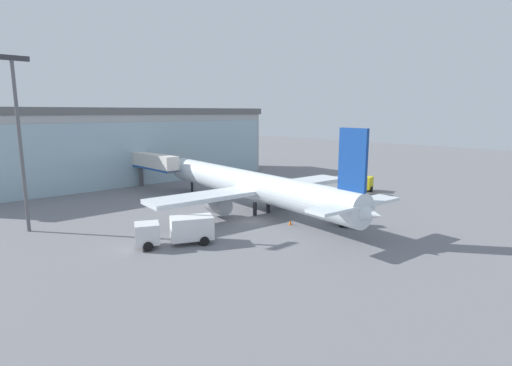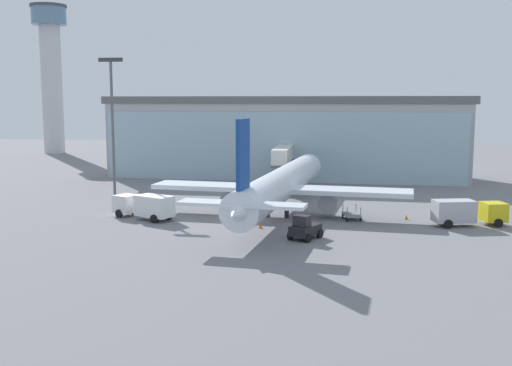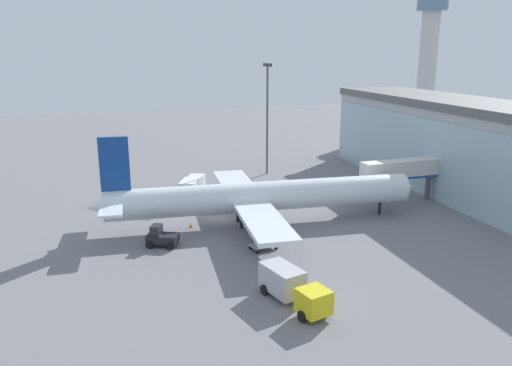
% 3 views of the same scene
% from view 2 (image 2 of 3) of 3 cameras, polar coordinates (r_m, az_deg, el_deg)
% --- Properties ---
extents(ground, '(240.00, 240.00, 0.00)m').
position_cam_2_polar(ground, '(64.44, -0.61, -3.45)').
color(ground, slate).
extents(terminal_building, '(59.22, 14.72, 13.30)m').
position_cam_2_polar(terminal_building, '(99.21, 2.78, 4.39)').
color(terminal_building, '#AAAAAA').
rests_on(terminal_building, ground).
extents(jet_bridge, '(2.38, 11.85, 5.87)m').
position_cam_2_polar(jet_bridge, '(88.01, 2.60, 2.54)').
color(jet_bridge, silver).
rests_on(jet_bridge, ground).
extents(control_tower, '(8.40, 8.40, 34.90)m').
position_cam_2_polar(control_tower, '(152.64, -18.93, 10.35)').
color(control_tower, silver).
rests_on(control_tower, ground).
extents(apron_light_mast, '(3.20, 0.40, 18.14)m').
position_cam_2_polar(apron_light_mast, '(81.40, -13.53, 6.36)').
color(apron_light_mast, '#59595E').
rests_on(apron_light_mast, ground).
extents(airplane, '(28.87, 40.04, 11.12)m').
position_cam_2_polar(airplane, '(66.79, 2.43, -0.17)').
color(airplane, white).
rests_on(airplane, ground).
extents(catering_truck, '(7.54, 5.11, 2.65)m').
position_cam_2_polar(catering_truck, '(65.33, -10.53, -2.12)').
color(catering_truck, silver).
rests_on(catering_truck, ground).
extents(fuel_truck, '(7.62, 3.92, 2.65)m').
position_cam_2_polar(fuel_truck, '(64.37, 19.43, -2.58)').
color(fuel_truck, yellow).
rests_on(fuel_truck, ground).
extents(baggage_cart, '(2.15, 3.07, 1.50)m').
position_cam_2_polar(baggage_cart, '(64.94, 9.09, -3.01)').
color(baggage_cart, gray).
rests_on(baggage_cart, ground).
extents(pushback_tug, '(3.27, 3.68, 2.30)m').
position_cam_2_polar(pushback_tug, '(55.24, 4.67, -4.35)').
color(pushback_tug, black).
rests_on(pushback_tug, ground).
extents(safety_cone_nose, '(0.36, 0.36, 0.55)m').
position_cam_2_polar(safety_cone_nose, '(59.81, 0.42, -4.07)').
color(safety_cone_nose, orange).
rests_on(safety_cone_nose, ground).
extents(safety_cone_wingtip, '(0.36, 0.36, 0.55)m').
position_cam_2_polar(safety_cone_wingtip, '(66.06, 14.13, -3.16)').
color(safety_cone_wingtip, orange).
rests_on(safety_cone_wingtip, ground).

